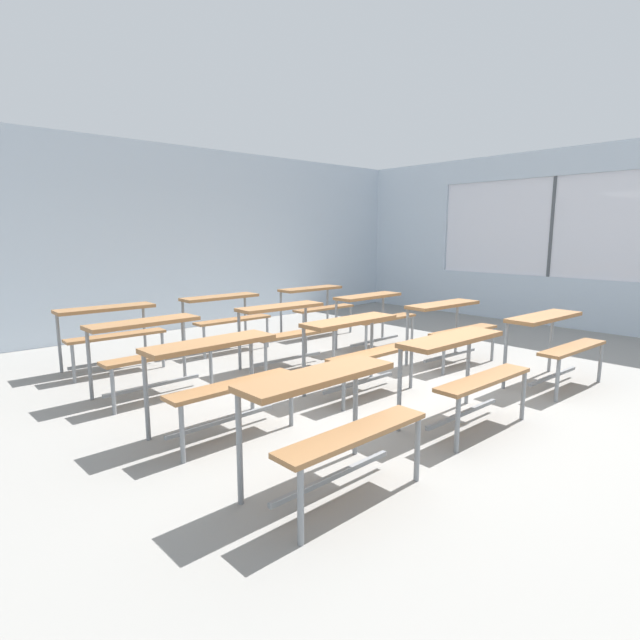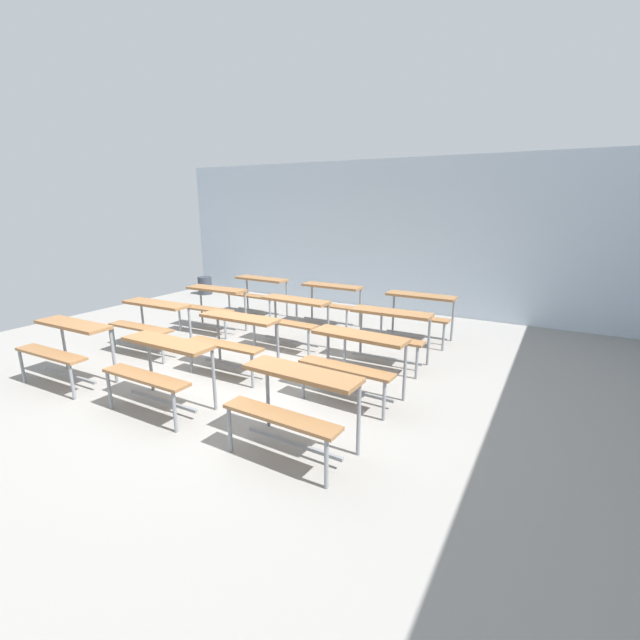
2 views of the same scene
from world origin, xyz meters
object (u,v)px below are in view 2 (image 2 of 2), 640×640
at_px(desk_bench_r0c2, 295,394).
at_px(trash_bin, 205,285).
at_px(desk_bench_r2c2, 388,325).
at_px(desk_bench_r3c1, 329,296).
at_px(desk_bench_r1c1, 234,331).
at_px(desk_bench_r2c0, 213,299).
at_px(desk_bench_r1c2, 355,352).
at_px(desk_bench_r2c1, 292,311).
at_px(desk_bench_r0c0, 66,339).
at_px(desk_bench_r1c0, 151,316).
at_px(desk_bench_r0c1, 161,360).
at_px(desk_bench_r3c2, 418,307).
at_px(desk_bench_r3c0, 258,288).

distance_m(desk_bench_r0c2, trash_bin, 7.46).
bearing_deg(desk_bench_r2c2, desk_bench_r3c1, 139.67).
distance_m(desk_bench_r1c1, desk_bench_r2c0, 2.07).
relative_size(desk_bench_r2c0, desk_bench_r3c1, 1.01).
relative_size(desk_bench_r1c2, desk_bench_r2c1, 1.01).
height_order(desk_bench_r0c0, desk_bench_r1c0, same).
relative_size(desk_bench_r0c1, trash_bin, 2.62).
bearing_deg(desk_bench_r0c0, desk_bench_r3c1, 66.49).
distance_m(desk_bench_r0c0, desk_bench_r0c2, 3.27).
distance_m(desk_bench_r1c0, desk_bench_r3c2, 4.08).
height_order(desk_bench_r1c1, trash_bin, desk_bench_r1c1).
distance_m(desk_bench_r1c1, trash_bin, 5.38).
distance_m(desk_bench_r1c2, desk_bench_r3c0, 4.09).
bearing_deg(desk_bench_r3c0, desk_bench_r1c0, -89.24).
xyz_separation_m(desk_bench_r1c2, desk_bench_r2c2, (-0.07, 1.20, 0.00)).
bearing_deg(desk_bench_r3c0, desk_bench_r0c0, -88.69).
bearing_deg(trash_bin, desk_bench_r0c2, -40.15).
bearing_deg(desk_bench_r0c1, trash_bin, 130.43).
xyz_separation_m(desk_bench_r0c0, desk_bench_r1c0, (-0.02, 1.28, 0.00)).
bearing_deg(desk_bench_r3c1, desk_bench_r2c2, -39.29).
xyz_separation_m(desk_bench_r1c2, trash_bin, (-5.68, 3.54, -0.35)).
xyz_separation_m(desk_bench_r3c1, desk_bench_r3c2, (1.64, -0.04, 0.00)).
bearing_deg(desk_bench_r2c0, desk_bench_r1c2, -22.95).
distance_m(desk_bench_r1c1, desk_bench_r3c1, 2.55).
height_order(desk_bench_r3c1, trash_bin, desk_bench_r3c1).
relative_size(desk_bench_r1c0, desk_bench_r2c0, 1.00).
bearing_deg(desk_bench_r0c0, desk_bench_r3c0, 88.73).
height_order(desk_bench_r0c2, trash_bin, desk_bench_r0c2).
height_order(desk_bench_r0c0, desk_bench_r0c1, same).
xyz_separation_m(desk_bench_r1c1, desk_bench_r3c0, (-1.55, 2.54, 0.00)).
xyz_separation_m(desk_bench_r0c0, desk_bench_r3c0, (0.02, 3.80, 0.00)).
bearing_deg(desk_bench_r0c0, desk_bench_r1c1, 37.90).
distance_m(desk_bench_r0c2, desk_bench_r3c1, 4.13).
distance_m(desk_bench_r0c0, desk_bench_r3c2, 4.96).
height_order(desk_bench_r1c0, desk_bench_r2c2, same).
height_order(desk_bench_r1c0, desk_bench_r1c1, same).
bearing_deg(desk_bench_r0c1, desk_bench_r0c0, -176.95).
xyz_separation_m(desk_bench_r1c0, desk_bench_r2c0, (-0.01, 1.29, 0.00)).
xyz_separation_m(desk_bench_r1c2, desk_bench_r3c0, (-3.24, 2.49, 0.00)).
bearing_deg(trash_bin, desk_bench_r1c0, -56.03).
relative_size(desk_bench_r1c2, desk_bench_r3c1, 1.02).
xyz_separation_m(desk_bench_r0c2, desk_bench_r1c1, (-1.71, 1.22, 0.00)).
relative_size(desk_bench_r3c2, trash_bin, 2.61).
xyz_separation_m(desk_bench_r3c2, trash_bin, (-5.64, 1.08, -0.35)).
relative_size(desk_bench_r2c2, desk_bench_r3c2, 1.01).
relative_size(desk_bench_r0c0, desk_bench_r0c2, 0.99).
xyz_separation_m(desk_bench_r0c0, desk_bench_r2c0, (-0.03, 2.58, 0.00)).
height_order(desk_bench_r0c2, desk_bench_r1c2, same).
bearing_deg(desk_bench_r0c0, desk_bench_r0c2, -0.20).
bearing_deg(desk_bench_r2c0, desk_bench_r3c2, 18.41).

